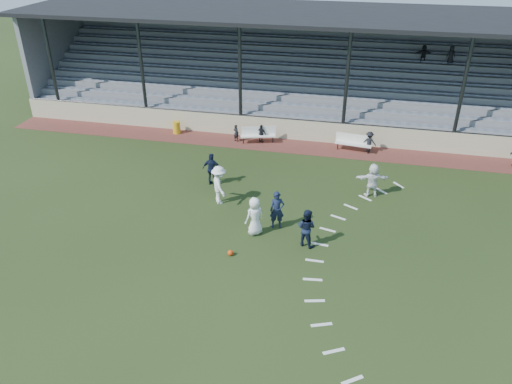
{
  "coord_description": "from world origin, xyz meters",
  "views": [
    {
      "loc": [
        4.07,
        -15.45,
        11.47
      ],
      "look_at": [
        0.0,
        2.5,
        1.3
      ],
      "focal_mm": 35.0,
      "sensor_mm": 36.0,
      "label": 1
    }
  ],
  "objects_px": {
    "football": "(230,253)",
    "player_navy_lead": "(277,210)",
    "trash_bin": "(177,127)",
    "bench_right": "(354,141)",
    "bench_left": "(259,133)",
    "player_white_lead": "(255,216)"
  },
  "relations": [
    {
      "from": "trash_bin",
      "to": "football",
      "type": "distance_m",
      "value": 12.96
    },
    {
      "from": "bench_right",
      "to": "trash_bin",
      "type": "height_order",
      "value": "bench_right"
    },
    {
      "from": "football",
      "to": "player_navy_lead",
      "type": "distance_m",
      "value": 2.84
    },
    {
      "from": "bench_left",
      "to": "bench_right",
      "type": "height_order",
      "value": "same"
    },
    {
      "from": "trash_bin",
      "to": "player_white_lead",
      "type": "bearing_deg",
      "value": -53.75
    },
    {
      "from": "football",
      "to": "player_navy_lead",
      "type": "height_order",
      "value": "player_navy_lead"
    },
    {
      "from": "bench_left",
      "to": "player_navy_lead",
      "type": "relative_size",
      "value": 1.23
    },
    {
      "from": "bench_right",
      "to": "football",
      "type": "relative_size",
      "value": 8.95
    },
    {
      "from": "player_white_lead",
      "to": "bench_left",
      "type": "bearing_deg",
      "value": -122.86
    },
    {
      "from": "bench_right",
      "to": "trash_bin",
      "type": "distance_m",
      "value": 10.5
    },
    {
      "from": "trash_bin",
      "to": "player_navy_lead",
      "type": "distance_m",
      "value": 11.82
    },
    {
      "from": "trash_bin",
      "to": "football",
      "type": "height_order",
      "value": "trash_bin"
    },
    {
      "from": "trash_bin",
      "to": "player_navy_lead",
      "type": "height_order",
      "value": "player_navy_lead"
    },
    {
      "from": "trash_bin",
      "to": "player_white_lead",
      "type": "relative_size",
      "value": 0.43
    },
    {
      "from": "football",
      "to": "bench_right",
      "type": "bearing_deg",
      "value": 69.72
    },
    {
      "from": "bench_left",
      "to": "football",
      "type": "bearing_deg",
      "value": -99.94
    },
    {
      "from": "trash_bin",
      "to": "player_white_lead",
      "type": "xyz_separation_m",
      "value": [
        7.01,
        -9.55,
        0.45
      ]
    },
    {
      "from": "player_navy_lead",
      "to": "trash_bin",
      "type": "bearing_deg",
      "value": 116.1
    },
    {
      "from": "bench_right",
      "to": "bench_left",
      "type": "bearing_deg",
      "value": -172.35
    },
    {
      "from": "football",
      "to": "player_navy_lead",
      "type": "xyz_separation_m",
      "value": [
        1.37,
        2.38,
        0.71
      ]
    },
    {
      "from": "football",
      "to": "player_white_lead",
      "type": "xyz_separation_m",
      "value": [
        0.57,
        1.7,
        0.72
      ]
    },
    {
      "from": "bench_right",
      "to": "trash_bin",
      "type": "xyz_separation_m",
      "value": [
        -10.5,
        0.25,
        -0.2
      ]
    }
  ]
}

